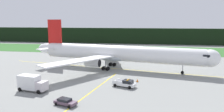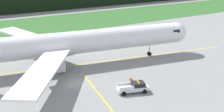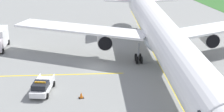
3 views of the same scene
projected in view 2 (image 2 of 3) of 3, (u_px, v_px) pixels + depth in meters
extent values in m
plane|color=gray|center=(76.00, 83.00, 54.53)|extent=(320.00, 320.00, 0.00)
cube|color=#32652A|center=(9.00, 29.00, 99.01)|extent=(320.00, 32.26, 0.04)
cube|color=yellow|center=(72.00, 65.00, 63.94)|extent=(81.31, 14.58, 0.01)
cube|color=yellow|center=(110.00, 108.00, 45.24)|extent=(5.62, 30.36, 0.01)
cylinder|color=white|center=(71.00, 43.00, 62.31)|extent=(51.65, 13.87, 5.02)
ellipsoid|color=white|center=(175.00, 32.00, 71.68)|extent=(6.31, 5.90, 5.02)
ellipsoid|color=silver|center=(59.00, 50.00, 61.84)|extent=(11.34, 7.02, 2.76)
cube|color=black|center=(171.00, 29.00, 70.98)|extent=(2.60, 5.01, 0.70)
cube|color=white|center=(28.00, 36.00, 70.82)|extent=(10.54, 23.56, 0.35)
cylinder|color=#B0B0B0|center=(40.00, 44.00, 68.59)|extent=(4.74, 3.15, 2.43)
cylinder|color=black|center=(49.00, 43.00, 69.37)|extent=(0.50, 2.22, 2.23)
cube|color=white|center=(43.00, 70.00, 48.66)|extent=(17.11, 21.73, 0.35)
cylinder|color=#B0B0B0|center=(53.00, 67.00, 53.30)|extent=(4.74, 3.15, 2.43)
cylinder|color=black|center=(65.00, 66.00, 54.09)|extent=(0.50, 2.22, 2.23)
cylinder|color=gray|center=(149.00, 48.00, 70.23)|extent=(0.20, 0.20, 2.69)
cylinder|color=black|center=(149.00, 53.00, 70.88)|extent=(0.92, 0.37, 0.90)
cylinder|color=black|center=(150.00, 54.00, 70.42)|extent=(0.92, 0.37, 0.90)
cylinder|color=gray|center=(53.00, 55.00, 64.96)|extent=(0.28, 0.28, 2.69)
cylinder|color=black|center=(56.00, 60.00, 65.32)|extent=(1.23, 0.50, 1.20)
cylinder|color=black|center=(56.00, 60.00, 65.93)|extent=(1.23, 0.50, 1.20)
cylinder|color=black|center=(50.00, 61.00, 64.83)|extent=(1.23, 0.50, 1.20)
cylinder|color=black|center=(50.00, 60.00, 65.44)|extent=(1.23, 0.50, 1.20)
cylinder|color=gray|center=(58.00, 64.00, 59.20)|extent=(0.28, 0.28, 2.69)
cylinder|color=black|center=(62.00, 69.00, 60.17)|extent=(1.23, 0.50, 1.20)
cylinder|color=black|center=(62.00, 70.00, 59.56)|extent=(1.23, 0.50, 1.20)
cylinder|color=black|center=(55.00, 70.00, 59.68)|extent=(1.23, 0.50, 1.20)
cylinder|color=black|center=(56.00, 71.00, 59.07)|extent=(1.23, 0.50, 1.20)
cube|color=white|center=(133.00, 88.00, 50.66)|extent=(5.93, 3.67, 0.70)
cube|color=black|center=(138.00, 84.00, 50.66)|extent=(2.70, 2.48, 0.70)
cube|color=white|center=(124.00, 84.00, 51.08)|extent=(2.57, 0.92, 0.45)
cube|color=white|center=(127.00, 88.00, 49.28)|extent=(2.57, 0.92, 0.45)
cube|color=orange|center=(138.00, 82.00, 50.53)|extent=(0.63, 1.43, 0.16)
cylinder|color=black|center=(141.00, 87.00, 52.16)|extent=(0.80, 0.46, 0.76)
cylinder|color=black|center=(145.00, 91.00, 50.23)|extent=(0.80, 0.46, 0.76)
cylinder|color=black|center=(121.00, 89.00, 51.31)|extent=(0.80, 0.46, 0.76)
cylinder|color=black|center=(124.00, 94.00, 49.38)|extent=(0.80, 0.46, 0.76)
cube|color=black|center=(131.00, 80.00, 56.12)|extent=(0.64, 0.64, 0.03)
cone|color=orange|center=(131.00, 78.00, 55.99)|extent=(0.49, 0.49, 0.77)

